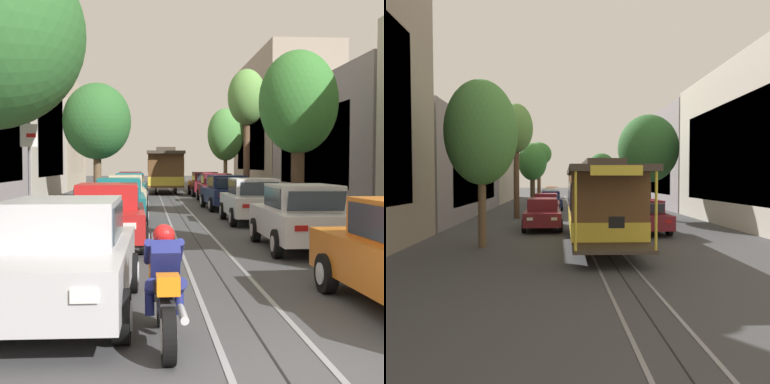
{
  "view_description": "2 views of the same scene",
  "coord_description": "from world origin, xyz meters",
  "views": [
    {
      "loc": [
        -1.32,
        -5.43,
        2.06
      ],
      "look_at": [
        0.21,
        14.17,
        1.12
      ],
      "focal_mm": 53.56,
      "sensor_mm": 36.0,
      "label": 1
    },
    {
      "loc": [
        1.72,
        50.93,
        2.57
      ],
      "look_at": [
        -0.45,
        14.54,
        1.27
      ],
      "focal_mm": 33.09,
      "sensor_mm": 36.0,
      "label": 2
    }
  ],
  "objects": [
    {
      "name": "parked_car_white_second_right",
      "position": [
        2.41,
        8.19,
        0.8
      ],
      "size": [
        2.03,
        4.37,
        1.58
      ],
      "color": "silver",
      "rests_on": "ground"
    },
    {
      "name": "parked_car_red_second_left",
      "position": [
        -2.32,
        8.98,
        0.8
      ],
      "size": [
        2.07,
        4.39,
        1.58
      ],
      "color": "red",
      "rests_on": "ground"
    },
    {
      "name": "fire_hydrant",
      "position": [
        3.75,
        9.17,
        0.42
      ],
      "size": [
        0.4,
        0.22,
        0.84
      ],
      "color": "#B2B2B7",
      "rests_on": "ground"
    },
    {
      "name": "parked_car_maroon_fifth_right",
      "position": [
        2.48,
        26.12,
        0.8
      ],
      "size": [
        2.05,
        4.38,
        1.58
      ],
      "color": "maroon",
      "rests_on": "ground"
    },
    {
      "name": "street_sign_post",
      "position": [
        -3.82,
        6.96,
        1.84
      ],
      "size": [
        0.36,
        0.09,
        2.98
      ],
      "color": "slate",
      "rests_on": "ground"
    },
    {
      "name": "motorcycle_with_rider",
      "position": [
        -1.13,
        1.06,
        0.65
      ],
      "size": [
        0.56,
        1.99,
        1.37
      ],
      "color": "black",
      "rests_on": "ground"
    },
    {
      "name": "trolley_track_rails",
      "position": [
        0.0,
        25.0,
        0.0
      ],
      "size": [
        1.14,
        61.99,
        0.01
      ],
      "color": "gray",
      "rests_on": "ground"
    },
    {
      "name": "parked_car_beige_fourth_left",
      "position": [
        -2.34,
        21.16,
        0.8
      ],
      "size": [
        2.12,
        4.41,
        1.58
      ],
      "color": "#C1B28E",
      "rests_on": "ground"
    },
    {
      "name": "ground_plane",
      "position": [
        0.0,
        21.6,
        0.0
      ],
      "size": [
        160.0,
        160.0,
        0.0
      ],
      "primitive_type": "plane",
      "color": "#424244"
    },
    {
      "name": "street_tree_kerb_left_second",
      "position": [
        -4.22,
        28.09,
        4.54
      ],
      "size": [
        3.93,
        4.25,
        6.77
      ],
      "color": "brown",
      "rests_on": "ground"
    },
    {
      "name": "street_tree_kerb_right_second",
      "position": [
        4.17,
        15.17,
        4.28
      ],
      "size": [
        2.87,
        3.0,
        6.22
      ],
      "color": "#4C3826",
      "rests_on": "ground"
    },
    {
      "name": "building_facade_right",
      "position": [
        9.92,
        27.9,
        4.46
      ],
      "size": [
        5.44,
        53.69,
        10.96
      ],
      "color": "beige",
      "rests_on": "ground"
    },
    {
      "name": "street_tree_kerb_right_mid",
      "position": [
        4.4,
        27.33,
        5.81
      ],
      "size": [
        2.21,
        2.35,
        7.56
      ],
      "color": "brown",
      "rests_on": "ground"
    },
    {
      "name": "cable_car_trolley",
      "position": [
        0.0,
        36.58,
        1.66
      ],
      "size": [
        2.74,
        9.16,
        3.28
      ],
      "color": "brown",
      "rests_on": "ground"
    },
    {
      "name": "parked_car_maroon_sixth_right",
      "position": [
        2.47,
        32.43,
        0.8
      ],
      "size": [
        2.08,
        4.4,
        1.58
      ],
      "color": "maroon",
      "rests_on": "ground"
    },
    {
      "name": "parked_car_silver_near_left",
      "position": [
        -2.48,
        2.48,
        0.8
      ],
      "size": [
        2.04,
        4.38,
        1.58
      ],
      "color": "#B7B7BC",
      "rests_on": "ground"
    },
    {
      "name": "parked_car_maroon_sixth_left",
      "position": [
        -2.48,
        33.91,
        0.8
      ],
      "size": [
        2.07,
        4.39,
        1.58
      ],
      "color": "maroon",
      "rests_on": "ground"
    },
    {
      "name": "parked_car_teal_fifth_left",
      "position": [
        -2.33,
        27.69,
        0.8
      ],
      "size": [
        2.08,
        4.39,
        1.58
      ],
      "color": "#196B70",
      "rests_on": "ground"
    },
    {
      "name": "parked_car_teal_mid_left",
      "position": [
        -2.33,
        15.04,
        0.8
      ],
      "size": [
        2.09,
        4.4,
        1.58
      ],
      "color": "#196B70",
      "rests_on": "ground"
    },
    {
      "name": "parked_car_white_mid_right",
      "position": [
        2.39,
        14.58,
        0.8
      ],
      "size": [
        2.02,
        4.37,
        1.58
      ],
      "color": "silver",
      "rests_on": "ground"
    },
    {
      "name": "parked_car_navy_fourth_right",
      "position": [
        2.28,
        20.61,
        0.8
      ],
      "size": [
        2.13,
        4.42,
        1.58
      ],
      "color": "#19234C",
      "rests_on": "ground"
    },
    {
      "name": "street_tree_kerb_right_fourth",
      "position": [
        4.55,
        37.41,
        4.3
      ],
      "size": [
        2.71,
        2.52,
        6.3
      ],
      "color": "brown",
      "rests_on": "ground"
    }
  ]
}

